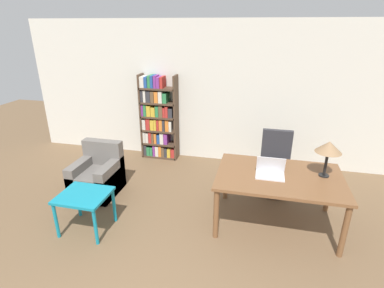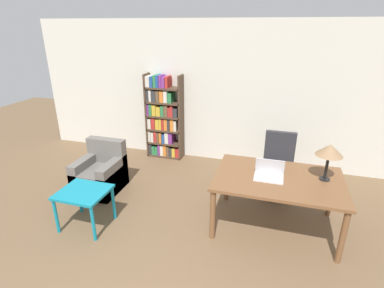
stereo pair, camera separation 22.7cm
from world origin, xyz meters
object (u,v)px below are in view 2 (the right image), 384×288
Objects in this scene: desk at (278,183)px; side_table_blue at (84,196)px; laptop at (269,174)px; table_lamp at (330,151)px; office_chair at (278,167)px; armchair at (101,174)px; bookshelf at (163,119)px.

desk reaches higher than side_table_blue.
laptop is 2.46m from side_table_blue.
table_lamp reaches higher than office_chair.
armchair is 0.48× the size of bookshelf.
side_table_blue is at bearing -145.58° from office_chair.
bookshelf reaches higher than side_table_blue.
laptop is at bearing 16.37° from side_table_blue.
desk is 1.62× the size of office_chair.
bookshelf is at bearing 142.35° from desk.
bookshelf is at bearing 149.86° from table_lamp.
office_chair reaches higher than desk.
armchair is (-2.80, -0.77, -0.16)m from office_chair.
side_table_blue is 0.77× the size of armchair.
laptop is 0.21× the size of bookshelf.
office_chair is (-0.01, 0.96, -0.23)m from desk.
table_lamp is at bearing 11.85° from desk.
office_chair reaches higher than laptop.
bookshelf is (-2.31, 0.83, 0.37)m from office_chair.
bookshelf is (0.50, 1.60, 0.53)m from armchair.
side_table_blue is at bearing -93.35° from bookshelf.
side_table_blue is 2.54m from bookshelf.
desk is at bearing -168.15° from table_lamp.
table_lamp is at bearing -30.14° from bookshelf.
laptop is at bearing -39.77° from bookshelf.
table_lamp reaches higher than laptop.
table_lamp is at bearing 15.52° from side_table_blue.
office_chair is at bearing 124.26° from table_lamp.
office_chair is at bearing 83.49° from laptop.
office_chair is 1.23× the size of armchair.
desk is at bearing -37.65° from bookshelf.
laptop is 0.45× the size of armchair.
office_chair is 2.98m from side_table_blue.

